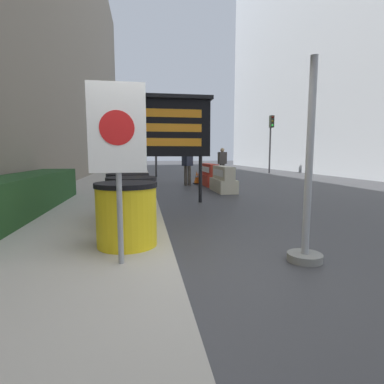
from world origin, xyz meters
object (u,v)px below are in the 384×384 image
at_px(barrel_drum_middle, 132,203).
at_px(warning_sign, 118,141).
at_px(barrel_drum_back, 128,195).
at_px(message_board, 165,127).
at_px(traffic_cone_near, 197,178).
at_px(pedestrian_worker, 187,161).
at_px(jersey_barrier_cream, 223,180).
at_px(jersey_barrier_red_striped, 209,176).
at_px(barrel_drum_foreground, 127,214).
at_px(traffic_light_far_side, 271,132).
at_px(traffic_light_near_curb, 156,125).
at_px(pedestrian_passerby, 222,161).

height_order(barrel_drum_middle, warning_sign, warning_sign).
xyz_separation_m(barrel_drum_back, message_board, (0.89, 2.51, 1.52)).
bearing_deg(barrel_drum_middle, traffic_cone_near, 73.14).
relative_size(traffic_cone_near, pedestrian_worker, 0.33).
height_order(barrel_drum_back, pedestrian_worker, pedestrian_worker).
bearing_deg(jersey_barrier_cream, barrel_drum_back, -123.63).
relative_size(jersey_barrier_cream, jersey_barrier_red_striped, 0.83).
height_order(barrel_drum_foreground, traffic_cone_near, barrel_drum_foreground).
bearing_deg(barrel_drum_foreground, pedestrian_worker, 76.65).
xyz_separation_m(warning_sign, jersey_barrier_cream, (3.16, 7.34, -1.09)).
relative_size(warning_sign, pedestrian_worker, 1.08).
height_order(barrel_drum_foreground, jersey_barrier_red_striped, barrel_drum_foreground).
bearing_deg(message_board, traffic_light_far_side, 55.20).
bearing_deg(pedestrian_worker, message_board, 28.74).
height_order(barrel_drum_middle, message_board, message_board).
xyz_separation_m(barrel_drum_back, traffic_light_near_curb, (1.09, 12.26, 2.49)).
relative_size(jersey_barrier_cream, pedestrian_passerby, 1.01).
bearing_deg(barrel_drum_middle, traffic_light_near_curb, 85.72).
bearing_deg(traffic_light_far_side, message_board, -124.80).
relative_size(message_board, pedestrian_worker, 1.65).
height_order(barrel_drum_middle, pedestrian_passerby, pedestrian_passerby).
height_order(message_board, jersey_barrier_cream, message_board).
xyz_separation_m(barrel_drum_back, jersey_barrier_cream, (3.19, 4.79, -0.18)).
xyz_separation_m(barrel_drum_foreground, traffic_light_near_curb, (1.02, 14.14, 2.49)).
height_order(barrel_drum_foreground, barrel_drum_middle, same).
bearing_deg(pedestrian_worker, jersey_barrier_red_striped, 132.08).
height_order(barrel_drum_middle, traffic_cone_near, barrel_drum_middle).
distance_m(jersey_barrier_cream, traffic_light_near_curb, 8.21).
bearing_deg(barrel_drum_foreground, jersey_barrier_cream, 64.91).
height_order(warning_sign, traffic_light_near_curb, traffic_light_near_curb).
distance_m(message_board, traffic_light_far_side, 14.91).
bearing_deg(traffic_cone_near, message_board, -109.30).
bearing_deg(jersey_barrier_cream, barrel_drum_middle, -118.33).
bearing_deg(barrel_drum_middle, message_board, 77.01).
xyz_separation_m(jersey_barrier_red_striped, traffic_light_far_side, (6.20, 7.58, 2.55)).
bearing_deg(message_board, jersey_barrier_cream, 44.85).
distance_m(warning_sign, jersey_barrier_red_striped, 10.27).
bearing_deg(traffic_light_far_side, jersey_barrier_red_striped, -129.30).
bearing_deg(message_board, jersey_barrier_red_striped, 63.74).
relative_size(barrel_drum_back, pedestrian_passerby, 0.49).
bearing_deg(traffic_cone_near, barrel_drum_middle, -106.86).
distance_m(warning_sign, jersey_barrier_cream, 8.07).
bearing_deg(warning_sign, jersey_barrier_cream, 66.75).
height_order(barrel_drum_middle, jersey_barrier_red_striped, barrel_drum_middle).
height_order(barrel_drum_middle, traffic_light_near_curb, traffic_light_near_curb).
height_order(traffic_cone_near, pedestrian_passerby, pedestrian_passerby).
distance_m(message_board, traffic_light_near_curb, 9.80).
relative_size(barrel_drum_back, traffic_light_near_curb, 0.20).
xyz_separation_m(jersey_barrier_cream, pedestrian_worker, (-0.97, 2.41, 0.65)).
relative_size(barrel_drum_foreground, barrel_drum_back, 1.00).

